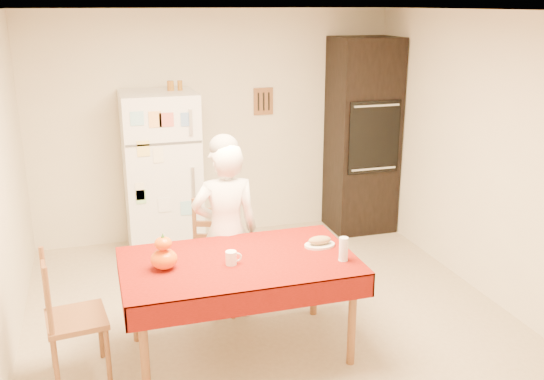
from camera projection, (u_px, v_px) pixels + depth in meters
name	position (u px, v px, depth m)	size (l,w,h in m)	color
floor	(275.00, 326.00, 4.99)	(4.50, 4.50, 0.00)	tan
room_shell	(275.00, 133.00, 4.52)	(4.02, 4.52, 2.51)	beige
refrigerator	(162.00, 174.00, 6.28)	(0.75, 0.74, 1.70)	white
oven_cabinet	(362.00, 136.00, 6.88)	(0.70, 0.62, 2.20)	black
dining_table	(239.00, 268.00, 4.43)	(1.70, 1.00, 0.76)	brown
chair_far	(214.00, 251.00, 5.20)	(0.53, 0.52, 0.95)	brown
chair_left	(66.00, 313.00, 4.16)	(0.45, 0.46, 0.95)	brown
seated_woman	(226.00, 232.00, 4.96)	(0.55, 0.36, 1.51)	white
coffee_mug	(231.00, 258.00, 4.32)	(0.08, 0.08, 0.10)	white
pumpkin_lower	(164.00, 259.00, 4.24)	(0.19, 0.19, 0.14)	#EE5F05
pumpkin_upper	(163.00, 243.00, 4.21)	(0.12, 0.12, 0.09)	#DC6105
wine_glass	(344.00, 249.00, 4.37)	(0.07, 0.07, 0.18)	white
bread_plate	(320.00, 245.00, 4.65)	(0.24, 0.24, 0.02)	white
bread_loaf	(320.00, 240.00, 4.64)	(0.18, 0.10, 0.06)	#A37E50
spice_jar_left	(171.00, 86.00, 6.10)	(0.05, 0.05, 0.10)	#96621B
spice_jar_mid	(170.00, 86.00, 6.10)	(0.05, 0.05, 0.10)	#93561A
spice_jar_right	(180.00, 85.00, 6.13)	(0.05, 0.05, 0.10)	#955E1B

